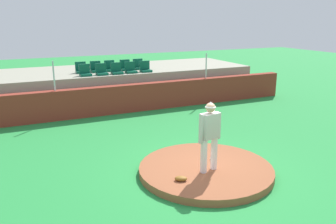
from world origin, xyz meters
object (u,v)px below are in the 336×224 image
fielding_glove (181,179)px  stadium_chair_0 (85,72)px  stadium_chair_1 (102,71)px  stadium_chair_7 (110,68)px  stadium_chair_4 (145,68)px  stadium_chair_9 (138,66)px  pitcher (210,131)px  stadium_chair_3 (131,69)px  stadium_chair_2 (117,70)px  baseball (211,158)px  stadium_chair_8 (125,67)px  stadium_chair_5 (81,69)px  stadium_chair_6 (96,69)px

fielding_glove → stadium_chair_0: (-0.42, 8.42, 1.42)m
stadium_chair_0 → stadium_chair_1: (0.72, -0.04, 0.00)m
stadium_chair_7 → stadium_chair_4: bearing=147.6°
stadium_chair_9 → pitcher: bearing=80.8°
fielding_glove → stadium_chair_3: stadium_chair_3 is taller
stadium_chair_1 → stadium_chair_2: bearing=178.5°
stadium_chair_1 → stadium_chair_9: size_ratio=1.00×
pitcher → baseball: size_ratio=24.51×
stadium_chair_2 → fielding_glove: bearing=83.3°
baseball → stadium_chair_8: 8.60m
stadium_chair_7 → stadium_chair_8: 0.75m
stadium_chair_1 → stadium_chair_4: (2.09, 0.01, 0.00)m
stadium_chair_5 → stadium_chair_6: size_ratio=1.00×
stadium_chair_5 → stadium_chair_7: 1.36m
stadium_chair_2 → stadium_chair_7: bearing=-87.6°
stadium_chair_3 → stadium_chair_4: bearing=-179.9°
stadium_chair_5 → stadium_chair_0: bearing=89.5°
pitcher → stadium_chair_2: bearing=77.0°
stadium_chair_2 → stadium_chair_3: 0.67m
stadium_chair_3 → stadium_chair_7: 1.16m
baseball → stadium_chair_3: stadium_chair_3 is taller
fielding_glove → stadium_chair_2: bearing=112.3°
stadium_chair_2 → stadium_chair_4: 1.40m
stadium_chair_4 → stadium_chair_3: bearing=0.1°
stadium_chair_4 → stadium_chair_5: bearing=-18.3°
stadium_chair_1 → stadium_chair_2: size_ratio=1.00×
fielding_glove → stadium_chair_0: size_ratio=0.60×
stadium_chair_8 → pitcher: bearing=85.0°
stadium_chair_0 → stadium_chair_5: same height
pitcher → stadium_chair_7: bearing=77.3°
pitcher → stadium_chair_9: bearing=68.3°
stadium_chair_1 → stadium_chair_8: 1.65m
pitcher → fielding_glove: pitcher is taller
pitcher → baseball: 1.25m
stadium_chair_1 → stadium_chair_3: bearing=-179.7°
stadium_chair_1 → stadium_chair_6: (-0.03, 0.90, 0.00)m
stadium_chair_4 → stadium_chair_8: bearing=-51.6°
fielding_glove → stadium_chair_2: stadium_chair_2 is taller
stadium_chair_0 → stadium_chair_1: bearing=177.1°
stadium_chair_0 → stadium_chair_7: (1.37, 0.89, 0.00)m
stadium_chair_3 → stadium_chair_6: (-1.39, 0.90, 0.00)m
stadium_chair_0 → stadium_chair_7: size_ratio=1.00×
stadium_chair_1 → stadium_chair_9: same height
baseball → stadium_chair_8: (0.35, 8.47, 1.44)m
stadium_chair_5 → stadium_chair_9: bearing=-179.9°
stadium_chair_2 → stadium_chair_6: (-0.72, 0.92, 0.00)m
pitcher → stadium_chair_4: stadium_chair_4 is taller
stadium_chair_5 → stadium_chair_7: (1.36, -0.01, 0.00)m
fielding_glove → stadium_chair_6: stadium_chair_6 is taller
pitcher → stadium_chair_6: (-0.64, 9.07, 0.42)m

